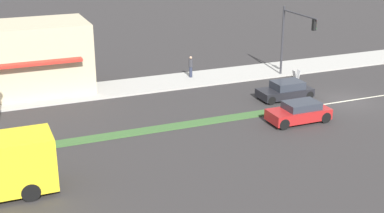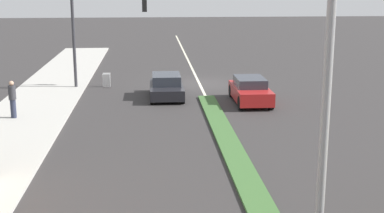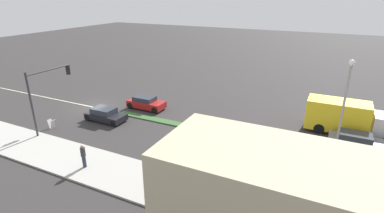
{
  "view_description": "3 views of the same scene",
  "coord_description": "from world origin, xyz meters",
  "px_view_note": "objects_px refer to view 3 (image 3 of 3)",
  "views": [
    {
      "loc": [
        -29.26,
        24.07,
        12.53
      ],
      "look_at": [
        -0.25,
        12.13,
        1.31
      ],
      "focal_mm": 50.0,
      "sensor_mm": 36.0,
      "label": 1
    },
    {
      "loc": [
        3.06,
        32.94,
        6.38
      ],
      "look_at": [
        1.33,
        10.93,
        1.14
      ],
      "focal_mm": 50.0,
      "sensor_mm": 36.0,
      "label": 2
    },
    {
      "loc": [
        22.51,
        23.11,
        11.67
      ],
      "look_at": [
        -1.61,
        11.27,
        1.41
      ],
      "focal_mm": 28.0,
      "sensor_mm": 36.0,
      "label": 3
    }
  ],
  "objects_px": {
    "delivery_truck": "(348,118)",
    "sedan_dark": "(105,115)",
    "suv_grey": "(357,141)",
    "traffic_signal_main": "(44,89)",
    "hatchback_red": "(146,103)",
    "pedestrian": "(83,155)",
    "street_lamp": "(345,98)",
    "warning_aframe_sign": "(52,124)"
  },
  "relations": [
    {
      "from": "delivery_truck",
      "to": "sedan_dark",
      "type": "height_order",
      "value": "delivery_truck"
    },
    {
      "from": "delivery_truck",
      "to": "suv_grey",
      "type": "height_order",
      "value": "delivery_truck"
    },
    {
      "from": "traffic_signal_main",
      "to": "delivery_truck",
      "type": "distance_m",
      "value": 26.42
    },
    {
      "from": "delivery_truck",
      "to": "hatchback_red",
      "type": "relative_size",
      "value": 1.87
    },
    {
      "from": "pedestrian",
      "to": "hatchback_red",
      "type": "bearing_deg",
      "value": -166.75
    },
    {
      "from": "street_lamp",
      "to": "delivery_truck",
      "type": "bearing_deg",
      "value": 171.55
    },
    {
      "from": "pedestrian",
      "to": "delivery_truck",
      "type": "relative_size",
      "value": 0.23
    },
    {
      "from": "street_lamp",
      "to": "pedestrian",
      "type": "height_order",
      "value": "street_lamp"
    },
    {
      "from": "street_lamp",
      "to": "warning_aframe_sign",
      "type": "distance_m",
      "value": 24.54
    },
    {
      "from": "delivery_truck",
      "to": "sedan_dark",
      "type": "bearing_deg",
      "value": -71.06
    },
    {
      "from": "street_lamp",
      "to": "hatchback_red",
      "type": "bearing_deg",
      "value": -96.77
    },
    {
      "from": "warning_aframe_sign",
      "to": "hatchback_red",
      "type": "distance_m",
      "value": 9.36
    },
    {
      "from": "traffic_signal_main",
      "to": "street_lamp",
      "type": "bearing_deg",
      "value": 104.85
    },
    {
      "from": "sedan_dark",
      "to": "suv_grey",
      "type": "bearing_deg",
      "value": 101.44
    },
    {
      "from": "warning_aframe_sign",
      "to": "delivery_truck",
      "type": "relative_size",
      "value": 0.11
    },
    {
      "from": "warning_aframe_sign",
      "to": "street_lamp",
      "type": "bearing_deg",
      "value": 103.79
    },
    {
      "from": "traffic_signal_main",
      "to": "hatchback_red",
      "type": "height_order",
      "value": "traffic_signal_main"
    },
    {
      "from": "delivery_truck",
      "to": "suv_grey",
      "type": "relative_size",
      "value": 1.76
    },
    {
      "from": "warning_aframe_sign",
      "to": "sedan_dark",
      "type": "distance_m",
      "value": 4.8
    },
    {
      "from": "traffic_signal_main",
      "to": "hatchback_red",
      "type": "relative_size",
      "value": 1.4
    },
    {
      "from": "traffic_signal_main",
      "to": "suv_grey",
      "type": "bearing_deg",
      "value": 108.7
    },
    {
      "from": "warning_aframe_sign",
      "to": "hatchback_red",
      "type": "height_order",
      "value": "hatchback_red"
    },
    {
      "from": "warning_aframe_sign",
      "to": "hatchback_red",
      "type": "bearing_deg",
      "value": 148.23
    },
    {
      "from": "warning_aframe_sign",
      "to": "hatchback_red",
      "type": "relative_size",
      "value": 0.21
    },
    {
      "from": "delivery_truck",
      "to": "street_lamp",
      "type": "bearing_deg",
      "value": -8.45
    },
    {
      "from": "pedestrian",
      "to": "warning_aframe_sign",
      "type": "relative_size",
      "value": 2.08
    },
    {
      "from": "street_lamp",
      "to": "pedestrian",
      "type": "xyz_separation_m",
      "value": [
        9.46,
        -15.78,
        -3.74
      ]
    },
    {
      "from": "suv_grey",
      "to": "hatchback_red",
      "type": "distance_m",
      "value": 20.03
    },
    {
      "from": "delivery_truck",
      "to": "sedan_dark",
      "type": "xyz_separation_m",
      "value": [
        7.2,
        -20.98,
        -0.86
      ]
    },
    {
      "from": "street_lamp",
      "to": "warning_aframe_sign",
      "type": "bearing_deg",
      "value": -76.21
    },
    {
      "from": "suv_grey",
      "to": "hatchback_red",
      "type": "xyz_separation_m",
      "value": [
        -0.0,
        -20.03,
        0.01
      ]
    },
    {
      "from": "traffic_signal_main",
      "to": "pedestrian",
      "type": "xyz_separation_m",
      "value": [
        3.33,
        7.32,
        -2.86
      ]
    },
    {
      "from": "suv_grey",
      "to": "sedan_dark",
      "type": "height_order",
      "value": "suv_grey"
    },
    {
      "from": "street_lamp",
      "to": "delivery_truck",
      "type": "height_order",
      "value": "street_lamp"
    },
    {
      "from": "pedestrian",
      "to": "sedan_dark",
      "type": "distance_m",
      "value": 8.53
    },
    {
      "from": "hatchback_red",
      "to": "warning_aframe_sign",
      "type": "bearing_deg",
      "value": -31.77
    },
    {
      "from": "suv_grey",
      "to": "warning_aframe_sign",
      "type": "bearing_deg",
      "value": -72.32
    },
    {
      "from": "sedan_dark",
      "to": "traffic_signal_main",
      "type": "bearing_deg",
      "value": -36.08
    },
    {
      "from": "suv_grey",
      "to": "hatchback_red",
      "type": "relative_size",
      "value": 1.07
    },
    {
      "from": "traffic_signal_main",
      "to": "street_lamp",
      "type": "height_order",
      "value": "street_lamp"
    },
    {
      "from": "traffic_signal_main",
      "to": "pedestrian",
      "type": "relative_size",
      "value": 3.21
    },
    {
      "from": "pedestrian",
      "to": "warning_aframe_sign",
      "type": "xyz_separation_m",
      "value": [
        -3.7,
        -7.67,
        -0.62
      ]
    }
  ]
}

